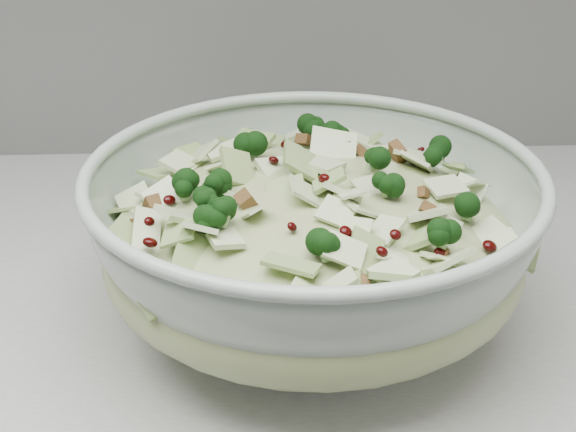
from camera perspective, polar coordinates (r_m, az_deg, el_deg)
name	(u,v)px	position (r m, az deg, el deg)	size (l,w,h in m)	color
mixing_bowl	(313,244)	(0.64, 1.75, -2.01)	(0.43, 0.43, 0.14)	#A3B3A5
salad	(313,218)	(0.63, 1.78, -0.17)	(0.46, 0.46, 0.14)	tan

